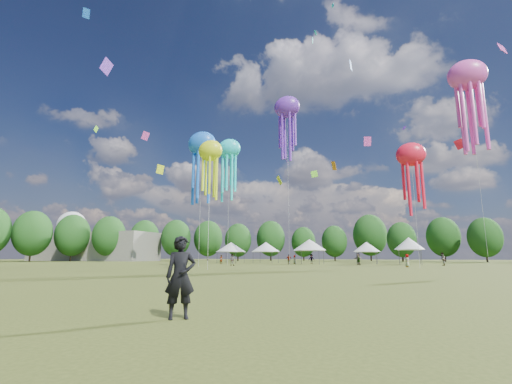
% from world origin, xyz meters
% --- Properties ---
extents(ground, '(300.00, 300.00, 0.00)m').
position_xyz_m(ground, '(0.00, 0.00, 0.00)').
color(ground, '#384416').
rests_on(ground, ground).
extents(observer_main, '(0.77, 0.74, 1.78)m').
position_xyz_m(observer_main, '(7.25, -2.12, 0.89)').
color(observer_main, black).
rests_on(observer_main, ground).
extents(spectator_near, '(0.83, 0.67, 1.63)m').
position_xyz_m(spectator_near, '(-9.98, 37.17, 0.82)').
color(spectator_near, gray).
rests_on(spectator_near, ground).
extents(spectators_far, '(35.11, 16.05, 1.86)m').
position_xyz_m(spectators_far, '(3.92, 49.45, 0.86)').
color(spectators_far, gray).
rests_on(spectators_far, ground).
extents(festival_tents, '(37.80, 10.70, 4.39)m').
position_xyz_m(festival_tents, '(-4.15, 55.16, 3.18)').
color(festival_tents, '#47474C').
rests_on(festival_tents, ground).
extents(show_kites, '(42.43, 33.04, 32.48)m').
position_xyz_m(show_kites, '(6.41, 44.77, 21.61)').
color(show_kites, blue).
rests_on(show_kites, ground).
extents(small_kites, '(78.96, 58.93, 45.19)m').
position_xyz_m(small_kites, '(0.72, 42.78, 28.47)').
color(small_kites, blue).
rests_on(small_kites, ground).
extents(treeline, '(201.57, 95.24, 13.43)m').
position_xyz_m(treeline, '(-3.87, 62.51, 6.54)').
color(treeline, '#38281C').
rests_on(treeline, ground).
extents(hangar, '(40.00, 12.00, 8.00)m').
position_xyz_m(hangar, '(-72.00, 72.00, 4.00)').
color(hangar, gray).
rests_on(hangar, ground).
extents(radome, '(9.00, 9.00, 16.00)m').
position_xyz_m(radome, '(-88.00, 78.00, 9.99)').
color(radome, white).
rests_on(radome, ground).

